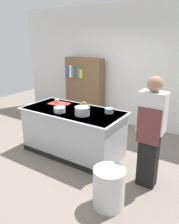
{
  "coord_description": "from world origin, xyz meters",
  "views": [
    {
      "loc": [
        2.47,
        -3.21,
        2.22
      ],
      "look_at": [
        0.25,
        0.2,
        0.85
      ],
      "focal_mm": 35.89,
      "sensor_mm": 36.0,
      "label": 1
    }
  ],
  "objects_px": {
    "stock_pot": "(82,111)",
    "onion": "(57,101)",
    "mixing_bowl": "(60,110)",
    "trash_bin": "(109,188)",
    "bookshelf": "(84,89)",
    "sauce_pan": "(109,111)",
    "person_chef": "(151,131)",
    "juice_cup": "(84,104)"
  },
  "relations": [
    {
      "from": "stock_pot",
      "to": "person_chef",
      "type": "relative_size",
      "value": 0.19
    },
    {
      "from": "stock_pot",
      "to": "juice_cup",
      "type": "height_order",
      "value": "stock_pot"
    },
    {
      "from": "onion",
      "to": "stock_pot",
      "type": "relative_size",
      "value": 0.27
    },
    {
      "from": "juice_cup",
      "to": "bookshelf",
      "type": "xyz_separation_m",
      "value": [
        -1.03,
        1.51,
        -0.1
      ]
    },
    {
      "from": "onion",
      "to": "person_chef",
      "type": "height_order",
      "value": "person_chef"
    },
    {
      "from": "person_chef",
      "to": "bookshelf",
      "type": "bearing_deg",
      "value": 43.4
    },
    {
      "from": "mixing_bowl",
      "to": "juice_cup",
      "type": "xyz_separation_m",
      "value": [
        0.19,
        0.52,
        0.0
      ]
    },
    {
      "from": "onion",
      "to": "trash_bin",
      "type": "xyz_separation_m",
      "value": [
        1.85,
        -1.11,
        -0.68
      ]
    },
    {
      "from": "mixing_bowl",
      "to": "bookshelf",
      "type": "relative_size",
      "value": 0.13
    },
    {
      "from": "mixing_bowl",
      "to": "person_chef",
      "type": "distance_m",
      "value": 1.7
    },
    {
      "from": "stock_pot",
      "to": "mixing_bowl",
      "type": "height_order",
      "value": "stock_pot"
    },
    {
      "from": "juice_cup",
      "to": "onion",
      "type": "bearing_deg",
      "value": -168.91
    },
    {
      "from": "sauce_pan",
      "to": "bookshelf",
      "type": "distance_m",
      "value": 2.26
    },
    {
      "from": "onion",
      "to": "stock_pot",
      "type": "distance_m",
      "value": 0.91
    },
    {
      "from": "onion",
      "to": "juice_cup",
      "type": "height_order",
      "value": "onion"
    },
    {
      "from": "juice_cup",
      "to": "mixing_bowl",
      "type": "bearing_deg",
      "value": -110.24
    },
    {
      "from": "sauce_pan",
      "to": "bookshelf",
      "type": "height_order",
      "value": "bookshelf"
    },
    {
      "from": "trash_bin",
      "to": "person_chef",
      "type": "distance_m",
      "value": 1.01
    },
    {
      "from": "onion",
      "to": "bookshelf",
      "type": "distance_m",
      "value": 1.69
    },
    {
      "from": "stock_pot",
      "to": "sauce_pan",
      "type": "xyz_separation_m",
      "value": [
        0.35,
        0.36,
        -0.03
      ]
    },
    {
      "from": "stock_pot",
      "to": "bookshelf",
      "type": "distance_m",
      "value": 2.32
    },
    {
      "from": "juice_cup",
      "to": "bookshelf",
      "type": "bearing_deg",
      "value": 124.25
    },
    {
      "from": "sauce_pan",
      "to": "trash_bin",
      "type": "distance_m",
      "value": 1.49
    },
    {
      "from": "onion",
      "to": "juice_cup",
      "type": "xyz_separation_m",
      "value": [
        0.61,
        0.12,
        -0.02
      ]
    },
    {
      "from": "sauce_pan",
      "to": "mixing_bowl",
      "type": "distance_m",
      "value": 0.91
    },
    {
      "from": "mixing_bowl",
      "to": "person_chef",
      "type": "bearing_deg",
      "value": 1.26
    },
    {
      "from": "stock_pot",
      "to": "onion",
      "type": "bearing_deg",
      "value": 160.61
    },
    {
      "from": "sauce_pan",
      "to": "mixing_bowl",
      "type": "relative_size",
      "value": 1.05
    },
    {
      "from": "bookshelf",
      "to": "mixing_bowl",
      "type": "bearing_deg",
      "value": -67.6
    },
    {
      "from": "onion",
      "to": "mixing_bowl",
      "type": "bearing_deg",
      "value": -43.56
    },
    {
      "from": "onion",
      "to": "stock_pot",
      "type": "height_order",
      "value": "stock_pot"
    },
    {
      "from": "onion",
      "to": "trash_bin",
      "type": "height_order",
      "value": "onion"
    },
    {
      "from": "mixing_bowl",
      "to": "juice_cup",
      "type": "bearing_deg",
      "value": 69.76
    },
    {
      "from": "sauce_pan",
      "to": "trash_bin",
      "type": "height_order",
      "value": "sauce_pan"
    },
    {
      "from": "bookshelf",
      "to": "person_chef",
      "type": "bearing_deg",
      "value": -38.19
    },
    {
      "from": "sauce_pan",
      "to": "person_chef",
      "type": "relative_size",
      "value": 0.13
    },
    {
      "from": "trash_bin",
      "to": "bookshelf",
      "type": "height_order",
      "value": "bookshelf"
    },
    {
      "from": "onion",
      "to": "sauce_pan",
      "type": "distance_m",
      "value": 1.21
    },
    {
      "from": "stock_pot",
      "to": "person_chef",
      "type": "xyz_separation_m",
      "value": [
        1.26,
        -0.06,
        -0.06
      ]
    },
    {
      "from": "person_chef",
      "to": "bookshelf",
      "type": "height_order",
      "value": "person_chef"
    },
    {
      "from": "mixing_bowl",
      "to": "person_chef",
      "type": "relative_size",
      "value": 0.13
    },
    {
      "from": "trash_bin",
      "to": "juice_cup",
      "type": "bearing_deg",
      "value": 135.18
    }
  ]
}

